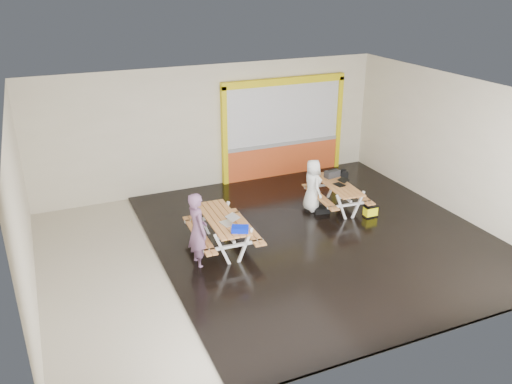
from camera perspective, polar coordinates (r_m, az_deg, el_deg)
name	(u,v)px	position (r m, az deg, el deg)	size (l,w,h in m)	color
room	(273,175)	(11.25, 1.82, 1.88)	(10.02, 8.02, 3.52)	beige
deck	(319,235)	(12.50, 6.94, -4.71)	(7.50, 7.98, 0.05)	black
kiosk	(283,130)	(15.62, 3.01, 6.74)	(3.88, 0.16, 3.00)	#D45021
picnic_table_left	(222,225)	(11.63, -3.69, -3.63)	(1.38, 1.99, 0.78)	#B67841
picnic_table_right	(337,190)	(13.72, 8.86, 0.23)	(1.35, 1.89, 0.72)	#B67841
person_left	(198,230)	(10.95, -6.38, -4.19)	(0.61, 0.40, 1.68)	#724D6F
person_right	(312,185)	(13.40, 6.18, 0.74)	(0.66, 0.43, 1.36)	white
laptop_left	(229,221)	(11.27, -2.95, -3.19)	(0.42, 0.39, 0.15)	silver
laptop_right	(341,183)	(13.60, 9.22, 0.97)	(0.37, 0.34, 0.14)	black
blue_pouch	(240,229)	(10.92, -1.75, -4.06)	(0.35, 0.25, 0.10)	#021ACC
toolbox	(332,174)	(14.06, 8.30, 1.98)	(0.43, 0.26, 0.23)	black
backpack	(344,177)	(14.31, 9.52, 1.64)	(0.27, 0.22, 0.38)	black
dark_case	(321,210)	(13.58, 7.13, -1.91)	(0.39, 0.29, 0.15)	black
fluke_bag	(370,211)	(13.54, 12.37, -2.07)	(0.34, 0.22, 0.29)	black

